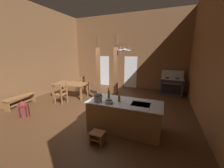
{
  "coord_description": "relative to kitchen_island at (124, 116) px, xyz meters",
  "views": [
    {
      "loc": [
        2.53,
        -4.17,
        2.29
      ],
      "look_at": [
        0.47,
        0.89,
        1.0
      ],
      "focal_mm": 21.3,
      "sensor_mm": 36.0,
      "label": 1
    }
  ],
  "objects": [
    {
      "name": "mixing_bowl_on_counter",
      "position": [
        -0.38,
        -0.27,
        0.48
      ],
      "size": [
        0.23,
        0.23,
        0.08
      ],
      "color": "#B2A893",
      "rests_on": "kitchen_island"
    },
    {
      "name": "dining_table",
      "position": [
        -3.51,
        1.88,
        0.21
      ],
      "size": [
        1.8,
        1.11,
        0.74
      ],
      "color": "brown",
      "rests_on": "ground_plane"
    },
    {
      "name": "bottle_tall_on_counter",
      "position": [
        -0.16,
        -0.03,
        0.54
      ],
      "size": [
        0.07,
        0.07,
        0.25
      ],
      "color": "brown",
      "rests_on": "kitchen_island"
    },
    {
      "name": "stockpot_on_counter",
      "position": [
        -0.75,
        -0.25,
        0.55
      ],
      "size": [
        0.33,
        0.26,
        0.21
      ],
      "color": "#A8AAB2",
      "rests_on": "kitchen_island"
    },
    {
      "name": "glazed_door_back_left",
      "position": [
        -3.16,
        5.0,
        0.58
      ],
      "size": [
        1.0,
        0.01,
        2.05
      ],
      "primitive_type": "cube",
      "color": "white",
      "rests_on": "ground_plane"
    },
    {
      "name": "wall_right",
      "position": [
        2.3,
        0.63,
        1.89
      ],
      "size": [
        0.14,
        9.53,
        4.66
      ],
      "primitive_type": "cube",
      "color": "brown",
      "rests_on": "ground_plane"
    },
    {
      "name": "wall_left",
      "position": [
        -5.28,
        0.63,
        1.89
      ],
      "size": [
        0.14,
        9.53,
        4.66
      ],
      "primitive_type": "cube",
      "color": "brown",
      "rests_on": "ground_plane"
    },
    {
      "name": "stove_range",
      "position": [
        1.4,
        4.29,
        0.04
      ],
      "size": [
        1.16,
        0.85,
        1.32
      ],
      "color": "#2C2C2C",
      "rests_on": "ground_plane"
    },
    {
      "name": "kitchen_island",
      "position": [
        0.0,
        0.0,
        0.0
      ],
      "size": [
        2.17,
        0.99,
        0.88
      ],
      "color": "brown",
      "rests_on": "ground_plane"
    },
    {
      "name": "backpack",
      "position": [
        -3.62,
        -0.61,
        -0.13
      ],
      "size": [
        0.38,
        0.38,
        0.6
      ],
      "color": "maroon",
      "rests_on": "ground_plane"
    },
    {
      "name": "bench_along_left_wall",
      "position": [
        -4.75,
        0.04,
        -0.14
      ],
      "size": [
        0.43,
        1.33,
        0.44
      ],
      "color": "brown",
      "rests_on": "ground_plane"
    },
    {
      "name": "support_post_center",
      "position": [
        -1.81,
        1.8,
        1.07
      ],
      "size": [
        0.14,
        0.14,
        3.01
      ],
      "color": "brown",
      "rests_on": "ground_plane"
    },
    {
      "name": "step_stool",
      "position": [
        -0.44,
        -0.87,
        -0.26
      ],
      "size": [
        0.37,
        0.29,
        0.3
      ],
      "color": "brown",
      "rests_on": "ground_plane"
    },
    {
      "name": "support_post_with_pot_rack",
      "position": [
        -0.87,
        1.68,
        1.19
      ],
      "size": [
        0.71,
        0.24,
        3.01
      ],
      "color": "brown",
      "rests_on": "ground_plane"
    },
    {
      "name": "ladderback_chair_near_window",
      "position": [
        -3.29,
        0.98,
        0.01
      ],
      "size": [
        0.46,
        0.46,
        0.95
      ],
      "color": "brown",
      "rests_on": "ground_plane"
    },
    {
      "name": "ladderback_chair_by_post",
      "position": [
        -3.3,
        2.77,
        0.01
      ],
      "size": [
        0.49,
        0.49,
        0.95
      ],
      "color": "brown",
      "rests_on": "ground_plane"
    },
    {
      "name": "ground_plane",
      "position": [
        -1.49,
        0.63,
        -0.49
      ],
      "size": [
        8.24,
        9.53,
        0.1
      ],
      "primitive_type": "cube",
      "color": "#4C301C"
    },
    {
      "name": "bottle_short_on_counter",
      "position": [
        -0.56,
        0.12,
        0.58
      ],
      "size": [
        0.07,
        0.07,
        0.34
      ],
      "color": "brown",
      "rests_on": "kitchen_island"
    },
    {
      "name": "wall_back",
      "position": [
        -1.49,
        5.07,
        1.89
      ],
      "size": [
        8.24,
        0.14,
        4.66
      ],
      "primitive_type": "cube",
      "color": "brown",
      "rests_on": "ground_plane"
    },
    {
      "name": "glazed_panel_back_right",
      "position": [
        -1.12,
        5.0,
        0.58
      ],
      "size": [
        0.84,
        0.01,
        2.05
      ],
      "primitive_type": "cube",
      "color": "white",
      "rests_on": "ground_plane"
    }
  ]
}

